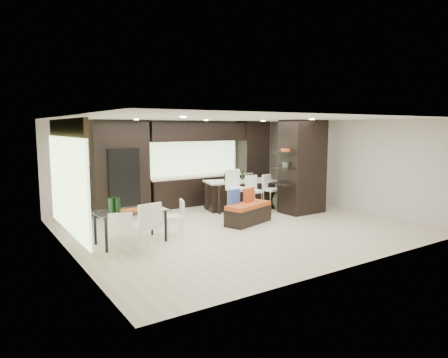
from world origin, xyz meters
TOP-DOWN VIEW (x-y plane):
  - ground at (0.00, 0.00)m, footprint 8.00×8.00m
  - back_wall at (0.00, 3.50)m, footprint 8.00×0.02m
  - left_wall at (-4.00, 0.00)m, footprint 0.02×7.00m
  - right_wall at (4.00, 0.00)m, footprint 0.02×7.00m
  - ceiling at (0.00, 0.00)m, footprint 8.00×7.00m
  - window_left at (-3.96, 0.20)m, footprint 0.04×3.20m
  - window_back at (0.60, 3.46)m, footprint 3.40×0.04m
  - stone_accent at (-3.93, 0.20)m, footprint 0.08×3.00m
  - ceiling_spots at (0.00, 0.25)m, footprint 4.00×3.00m
  - back_cabinetry at (0.50, 3.17)m, footprint 6.80×0.68m
  - refrigerator at (-1.90, 3.12)m, footprint 0.90×0.68m
  - partition_column at (2.60, 0.40)m, footprint 1.20×0.80m
  - kitchen_island at (1.38, 1.85)m, footprint 2.24×1.37m
  - stool_left at (0.74, 1.07)m, footprint 0.47×0.47m
  - stool_mid at (1.38, 1.11)m, footprint 0.43×0.43m
  - stool_right at (2.03, 1.11)m, footprint 0.46×0.46m
  - bench at (0.45, 0.13)m, footprint 1.48×0.93m
  - floor_vase at (2.30, 1.06)m, footprint 0.52×0.52m
  - dining_table at (-2.73, 0.10)m, footprint 1.52×0.90m
  - chair_near at (-2.73, -0.65)m, footprint 0.59×0.59m
  - chair_far at (-3.19, -0.62)m, footprint 0.56×0.56m
  - chair_end at (-1.70, 0.10)m, footprint 0.52×0.52m

SIDE VIEW (x-z plane):
  - ground at x=0.00m, z-range 0.00..0.00m
  - bench at x=0.45m, z-range 0.00..0.53m
  - dining_table at x=-2.73m, z-range 0.00..0.71m
  - chair_end at x=-1.70m, z-range 0.00..0.77m
  - chair_far at x=-3.19m, z-range 0.00..0.82m
  - stool_right at x=2.03m, z-range 0.00..0.87m
  - kitchen_island at x=1.38m, z-range 0.00..0.87m
  - stool_mid at x=1.38m, z-range 0.00..0.88m
  - chair_near at x=-2.73m, z-range 0.00..0.94m
  - stool_left at x=0.74m, z-range 0.00..1.05m
  - floor_vase at x=2.30m, z-range 0.00..1.15m
  - refrigerator at x=-1.90m, z-range 0.00..1.90m
  - back_wall at x=0.00m, z-range 0.00..2.70m
  - left_wall at x=-4.00m, z-range 0.00..2.70m
  - right_wall at x=4.00m, z-range 0.00..2.70m
  - window_left at x=-3.96m, z-range 0.40..2.30m
  - back_cabinetry at x=0.50m, z-range 0.00..2.70m
  - partition_column at x=2.60m, z-range 0.00..2.70m
  - window_back at x=0.60m, z-range 0.95..2.15m
  - stone_accent at x=-3.93m, z-range 1.85..2.65m
  - ceiling_spots at x=0.00m, z-range 2.67..2.69m
  - ceiling at x=0.00m, z-range 2.69..2.71m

